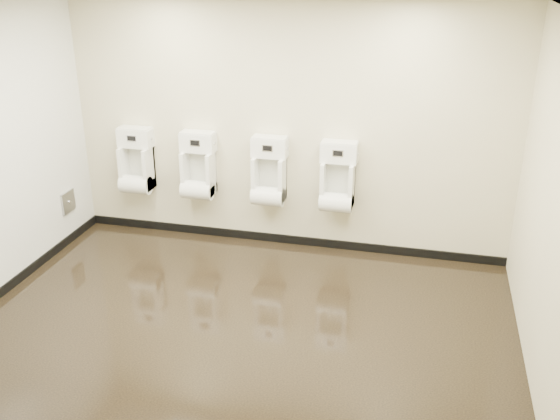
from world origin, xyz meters
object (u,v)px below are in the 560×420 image
at_px(urinal_1, 198,170).
at_px(urinal_2, 269,176).
at_px(access_panel, 68,202).
at_px(urinal_0, 136,165).
at_px(urinal_3, 338,182).

bearing_deg(urinal_1, urinal_2, 0.00).
xyz_separation_m(access_panel, urinal_0, (0.70, 0.41, 0.37)).
bearing_deg(urinal_0, urinal_2, 0.00).
height_order(urinal_1, urinal_3, same).
relative_size(urinal_1, urinal_2, 1.00).
relative_size(access_panel, urinal_3, 0.33).
distance_m(access_panel, urinal_3, 3.15).
xyz_separation_m(access_panel, urinal_2, (2.32, 0.41, 0.37)).
bearing_deg(urinal_3, access_panel, -172.37).
height_order(access_panel, urinal_3, urinal_3).
bearing_deg(urinal_1, urinal_0, 180.00).
bearing_deg(urinal_2, urinal_3, 0.00).
bearing_deg(urinal_2, urinal_1, 180.00).
xyz_separation_m(urinal_0, urinal_3, (2.40, 0.00, 0.00)).
bearing_deg(urinal_2, access_panel, -169.86).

